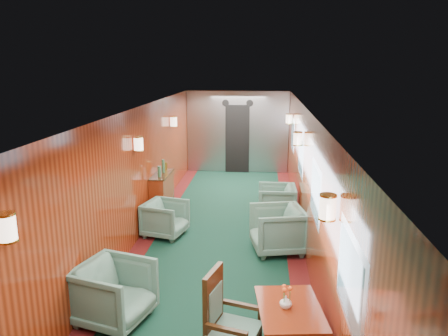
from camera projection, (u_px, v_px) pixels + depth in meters
name	position (u px, v px, depth m)	size (l,w,h in m)	color
room	(215.00, 161.00, 7.01)	(12.00, 12.10, 2.40)	#0D3021
bulkhead	(238.00, 132.00, 12.84)	(2.98, 0.17, 2.39)	#A4A5AB
windows_right	(307.00, 170.00, 7.17)	(0.02, 8.60, 0.80)	#B0B2B7
wall_sconces	(219.00, 145.00, 7.53)	(2.97, 7.97, 0.25)	#FFE2C6
dining_table	(289.00, 317.00, 4.56)	(0.76, 1.00, 0.69)	maroon
side_chair	(225.00, 318.00, 4.49)	(0.61, 0.63, 1.12)	#1E473E
credenza	(162.00, 194.00, 9.19)	(0.32, 1.03, 1.20)	maroon
flower_vase	(286.00, 302.00, 4.51)	(0.13, 0.13, 0.13)	beige
armchair_left_near	(114.00, 293.00, 5.42)	(0.82, 0.85, 0.77)	#1E473E
armchair_left_far	(165.00, 219.00, 8.16)	(0.71, 0.73, 0.67)	#1E473E
armchair_right_near	(277.00, 229.00, 7.47)	(0.84, 0.86, 0.79)	#1E473E
armchair_right_far	(276.00, 202.00, 9.08)	(0.76, 0.78, 0.71)	#1E473E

